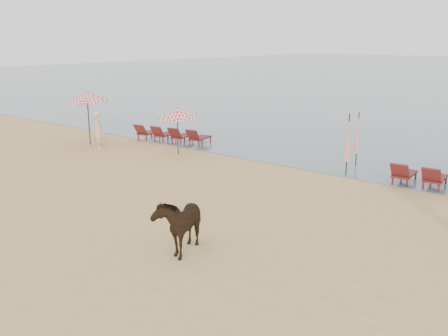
% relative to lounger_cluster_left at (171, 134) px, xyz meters
% --- Properties ---
extents(ground, '(120.00, 120.00, 0.00)m').
position_rel_lounger_cluster_left_xyz_m(ground, '(7.87, -10.57, -0.40)').
color(ground, tan).
rests_on(ground, ground).
extents(lounger_cluster_left, '(3.87, 2.23, 0.58)m').
position_rel_lounger_cluster_left_xyz_m(lounger_cluster_left, '(0.00, 0.00, 0.00)').
color(lounger_cluster_left, maroon).
rests_on(lounger_cluster_left, ground).
extents(lounger_cluster_right, '(2.77, 1.78, 0.58)m').
position_rel_lounger_cluster_left_xyz_m(lounger_cluster_right, '(12.51, 0.02, 0.00)').
color(lounger_cluster_right, maroon).
rests_on(lounger_cluster_right, ground).
extents(umbrella_open_left_a, '(2.27, 2.27, 2.58)m').
position_rel_lounger_cluster_left_xyz_m(umbrella_open_left_a, '(-2.63, -2.90, 1.92)').
color(umbrella_open_left_a, black).
rests_on(umbrella_open_left_a, ground).
extents(umbrella_open_left_b, '(1.67, 1.71, 2.14)m').
position_rel_lounger_cluster_left_xyz_m(umbrella_open_left_b, '(2.14, -1.74, 1.45)').
color(umbrella_open_left_b, black).
rests_on(umbrella_open_left_b, ground).
extents(umbrella_closed_left, '(0.27, 0.27, 2.19)m').
position_rel_lounger_cluster_left_xyz_m(umbrella_closed_left, '(9.10, 1.31, 0.95)').
color(umbrella_closed_left, black).
rests_on(umbrella_closed_left, ground).
extents(umbrella_closed_right, '(0.28, 0.28, 2.34)m').
position_rel_lounger_cluster_left_xyz_m(umbrella_closed_right, '(9.45, -0.29, 1.04)').
color(umbrella_closed_right, black).
rests_on(umbrella_closed_right, ground).
extents(cow, '(1.34, 1.85, 1.42)m').
position_rel_lounger_cluster_left_xyz_m(cow, '(9.36, -9.09, 0.31)').
color(cow, black).
rests_on(cow, ground).
extents(beachgoer_left, '(0.77, 0.67, 1.77)m').
position_rel_lounger_cluster_left_xyz_m(beachgoer_left, '(-1.55, -3.19, 0.48)').
color(beachgoer_left, '#E3B58E').
rests_on(beachgoer_left, ground).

